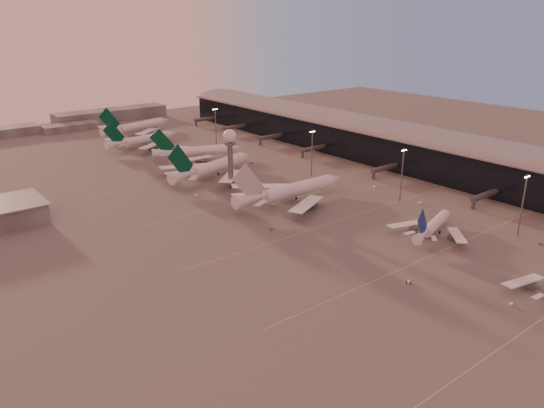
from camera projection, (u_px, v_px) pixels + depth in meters
ground at (426, 279)px, 172.56m from camera, size 700.00×700.00×0.00m
taxiway_markings at (361, 212)px, 231.41m from camera, size 180.00×185.25×0.02m
terminal at (384, 142)px, 313.38m from camera, size 57.00×362.00×23.04m
radar_tower at (230, 147)px, 256.86m from camera, size 6.40×6.40×31.10m
mast_a at (523, 203)px, 201.94m from camera, size 3.60×0.56×25.00m
mast_b at (402, 172)px, 240.70m from camera, size 3.60×0.56×25.00m
mast_c at (312, 151)px, 278.30m from camera, size 3.60×0.56×25.00m
mast_d at (216, 125)px, 343.44m from camera, size 3.60×0.56×25.00m
distant_horizon at (80, 120)px, 412.36m from camera, size 165.00×37.50×9.00m
narrowbody_mid at (434, 227)px, 206.98m from camera, size 38.22×30.03×15.40m
widebody_white at (292, 193)px, 243.58m from camera, size 63.88×51.21×22.48m
greentail_a at (214, 170)px, 280.55m from camera, size 60.95×48.55×22.70m
greentail_b at (198, 153)px, 316.28m from camera, size 52.24×41.48×19.76m
greentail_c at (143, 142)px, 344.52m from camera, size 54.90×43.95×20.11m
greentail_d at (137, 128)px, 382.57m from camera, size 59.98×47.82×22.25m
gsv_truck_a at (511, 302)px, 156.96m from camera, size 5.19×4.12×2.01m
gsv_catering_a at (541, 240)px, 197.85m from camera, size 5.04×2.56×4.05m
gsv_tug_mid at (409, 282)px, 169.91m from camera, size 3.47×3.63×0.90m
gsv_truck_b at (421, 201)px, 241.13m from camera, size 6.31×3.49×2.41m
gsv_truck_c at (272, 227)px, 212.20m from camera, size 5.09×5.55×2.25m
gsv_catering_b at (375, 184)px, 263.43m from camera, size 5.24×3.28×3.99m
gsv_tug_far at (261, 196)px, 250.08m from camera, size 3.95×4.16×1.03m
gsv_truck_d at (195, 194)px, 250.52m from camera, size 2.98×5.90×2.27m
gsv_tug_hangar at (252, 163)px, 306.20m from camera, size 3.45×2.85×0.85m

